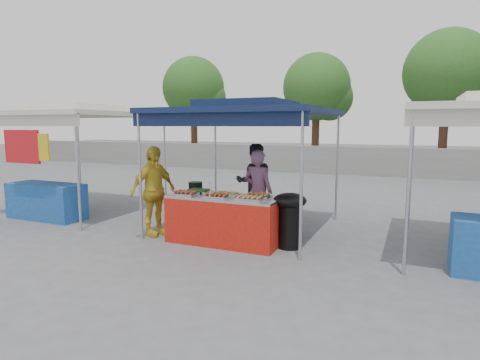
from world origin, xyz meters
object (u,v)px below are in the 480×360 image
at_px(vendor_woman, 258,192).
at_px(vendor_table, 224,220).
at_px(customer_person, 153,191).
at_px(wok_burner, 290,215).
at_px(cooking_pot, 195,186).
at_px(helper_man, 254,182).

bearing_deg(vendor_woman, vendor_table, 74.82).
distance_m(vendor_woman, customer_person, 1.99).
bearing_deg(wok_burner, vendor_table, 165.10).
relative_size(vendor_woman, customer_person, 0.96).
bearing_deg(customer_person, cooking_pot, -38.85).
distance_m(wok_burner, customer_person, 2.63).
xyz_separation_m(vendor_table, vendor_woman, (0.33, 0.82, 0.39)).
height_order(cooking_pot, helper_man, helper_man).
relative_size(cooking_pot, wok_burner, 0.28).
bearing_deg(customer_person, vendor_table, -70.70).
bearing_deg(vendor_table, helper_man, 95.25).
height_order(vendor_table, cooking_pot, cooking_pot).
xyz_separation_m(vendor_table, customer_person, (-1.46, -0.07, 0.43)).
bearing_deg(customer_person, helper_man, -16.66).
bearing_deg(wok_burner, vendor_woman, 118.43).
bearing_deg(helper_man, customer_person, 30.23).
height_order(vendor_woman, helper_man, helper_man).
distance_m(cooking_pot, customer_person, 0.80).
xyz_separation_m(vendor_table, helper_man, (-0.17, 1.89, 0.42)).
height_order(vendor_woman, customer_person, customer_person).
bearing_deg(vendor_woman, wok_burner, 149.06).
bearing_deg(cooking_pot, helper_man, 67.44).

